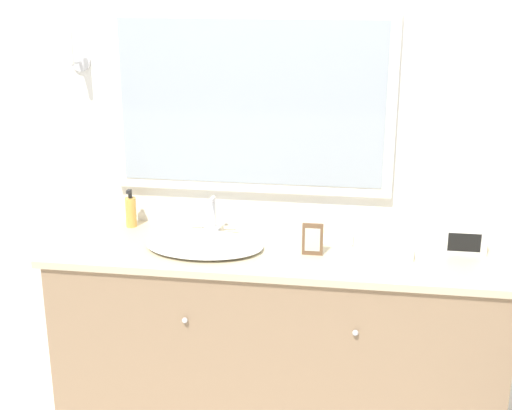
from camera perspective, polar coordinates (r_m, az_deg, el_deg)
name	(u,v)px	position (r m, az deg, el deg)	size (l,w,h in m)	color
wall_back	(286,147)	(3.25, 2.40, 4.68)	(8.00, 0.18, 2.55)	white
vanity_counter	(277,343)	(3.27, 1.67, -10.95)	(1.99, 0.57, 0.90)	#937556
sink_basin	(205,244)	(3.10, -4.11, -3.12)	(0.51, 0.39, 0.18)	white
soap_bottle	(131,211)	(3.38, -9.98, -0.49)	(0.05, 0.05, 0.18)	gold
appliance_box	(462,236)	(3.18, 16.18, -2.43)	(0.19, 0.15, 0.12)	white
picture_frame	(313,239)	(3.01, 4.55, -2.75)	(0.09, 0.01, 0.14)	brown
hand_towel_near_sink	(393,251)	(3.05, 10.93, -3.62)	(0.16, 0.10, 0.05)	white
metal_tray	(332,240)	(3.19, 6.08, -2.79)	(0.19, 0.13, 0.01)	silver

